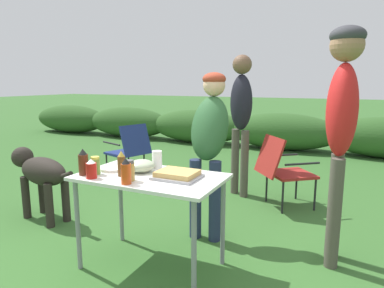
{
  "coord_description": "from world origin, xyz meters",
  "views": [
    {
      "loc": [
        1.35,
        -2.12,
        1.44
      ],
      "look_at": [
        0.07,
        0.59,
        0.89
      ],
      "focal_mm": 32.0,
      "sensor_mm": 36.0,
      "label": 1
    }
  ],
  "objects_px": {
    "paper_cup_stack": "(157,160)",
    "mixing_bowl": "(141,166)",
    "spice_jar": "(129,171)",
    "hot_sauce_bottle": "(126,172)",
    "folding_table": "(150,185)",
    "ketchup_bottle": "(91,169)",
    "plate_stack": "(113,168)",
    "beer_bottle": "(122,164)",
    "dog": "(40,173)",
    "camp_chair_near_hedge": "(283,168)",
    "bbq_sauce_bottle": "(83,162)",
    "standing_person_in_gray_fleece": "(342,114)",
    "food_tray": "(177,175)",
    "standing_person_in_navy_coat": "(209,136)",
    "camp_chair_green_behind_table": "(129,149)",
    "standing_person_in_red_jacket": "(241,110)",
    "relish_jar": "(95,166)"
  },
  "relations": [
    {
      "from": "food_tray",
      "to": "dog",
      "type": "bearing_deg",
      "value": 170.08
    },
    {
      "from": "paper_cup_stack",
      "to": "mixing_bowl",
      "type": "bearing_deg",
      "value": -113.31
    },
    {
      "from": "ketchup_bottle",
      "to": "dog",
      "type": "relative_size",
      "value": 0.14
    },
    {
      "from": "camp_chair_near_hedge",
      "to": "ketchup_bottle",
      "type": "bearing_deg",
      "value": -65.55
    },
    {
      "from": "plate_stack",
      "to": "standing_person_in_gray_fleece",
      "type": "relative_size",
      "value": 0.12
    },
    {
      "from": "folding_table",
      "to": "ketchup_bottle",
      "type": "distance_m",
      "value": 0.45
    },
    {
      "from": "bbq_sauce_bottle",
      "to": "hot_sauce_bottle",
      "type": "xyz_separation_m",
      "value": [
        0.43,
        -0.06,
        -0.01
      ]
    },
    {
      "from": "standing_person_in_gray_fleece",
      "to": "camp_chair_green_behind_table",
      "type": "bearing_deg",
      "value": -117.85
    },
    {
      "from": "folding_table",
      "to": "hot_sauce_bottle",
      "type": "bearing_deg",
      "value": -97.65
    },
    {
      "from": "mixing_bowl",
      "to": "bbq_sauce_bottle",
      "type": "distance_m",
      "value": 0.44
    },
    {
      "from": "dog",
      "to": "camp_chair_near_hedge",
      "type": "height_order",
      "value": "camp_chair_near_hedge"
    },
    {
      "from": "folding_table",
      "to": "food_tray",
      "type": "relative_size",
      "value": 3.41
    },
    {
      "from": "dog",
      "to": "spice_jar",
      "type": "bearing_deg",
      "value": -98.89
    },
    {
      "from": "mixing_bowl",
      "to": "standing_person_in_gray_fleece",
      "type": "bearing_deg",
      "value": 23.82
    },
    {
      "from": "standing_person_in_red_jacket",
      "to": "beer_bottle",
      "type": "bearing_deg",
      "value": -67.75
    },
    {
      "from": "hot_sauce_bottle",
      "to": "standing_person_in_red_jacket",
      "type": "bearing_deg",
      "value": 86.79
    },
    {
      "from": "food_tray",
      "to": "plate_stack",
      "type": "height_order",
      "value": "food_tray"
    },
    {
      "from": "hot_sauce_bottle",
      "to": "standing_person_in_navy_coat",
      "type": "bearing_deg",
      "value": 77.68
    },
    {
      "from": "plate_stack",
      "to": "beer_bottle",
      "type": "relative_size",
      "value": 1.14
    },
    {
      "from": "paper_cup_stack",
      "to": "spice_jar",
      "type": "xyz_separation_m",
      "value": [
        -0.0,
        -0.38,
        -0.0
      ]
    },
    {
      "from": "standing_person_in_gray_fleece",
      "to": "camp_chair_green_behind_table",
      "type": "xyz_separation_m",
      "value": [
        -2.87,
        1.28,
        -0.73
      ]
    },
    {
      "from": "plate_stack",
      "to": "hot_sauce_bottle",
      "type": "distance_m",
      "value": 0.44
    },
    {
      "from": "standing_person_in_red_jacket",
      "to": "hot_sauce_bottle",
      "type": "bearing_deg",
      "value": -63.35
    },
    {
      "from": "paper_cup_stack",
      "to": "beer_bottle",
      "type": "bearing_deg",
      "value": -112.61
    },
    {
      "from": "ketchup_bottle",
      "to": "camp_chair_green_behind_table",
      "type": "distance_m",
      "value": 2.56
    },
    {
      "from": "plate_stack",
      "to": "dog",
      "type": "xyz_separation_m",
      "value": [
        -1.21,
        0.32,
        -0.25
      ]
    },
    {
      "from": "beer_bottle",
      "to": "dog",
      "type": "height_order",
      "value": "beer_bottle"
    },
    {
      "from": "standing_person_in_red_jacket",
      "to": "camp_chair_green_behind_table",
      "type": "relative_size",
      "value": 2.12
    },
    {
      "from": "ketchup_bottle",
      "to": "camp_chair_near_hedge",
      "type": "relative_size",
      "value": 0.17
    },
    {
      "from": "paper_cup_stack",
      "to": "camp_chair_near_hedge",
      "type": "bearing_deg",
      "value": 65.08
    },
    {
      "from": "plate_stack",
      "to": "ketchup_bottle",
      "type": "distance_m",
      "value": 0.27
    },
    {
      "from": "standing_person_in_navy_coat",
      "to": "camp_chair_near_hedge",
      "type": "relative_size",
      "value": 1.83
    },
    {
      "from": "hot_sauce_bottle",
      "to": "folding_table",
      "type": "bearing_deg",
      "value": 82.35
    },
    {
      "from": "food_tray",
      "to": "standing_person_in_red_jacket",
      "type": "distance_m",
      "value": 1.98
    },
    {
      "from": "mixing_bowl",
      "to": "hot_sauce_bottle",
      "type": "relative_size",
      "value": 1.15
    },
    {
      "from": "hot_sauce_bottle",
      "to": "standing_person_in_red_jacket",
      "type": "distance_m",
      "value": 2.25
    },
    {
      "from": "relish_jar",
      "to": "camp_chair_near_hedge",
      "type": "distance_m",
      "value": 2.21
    },
    {
      "from": "ketchup_bottle",
      "to": "bbq_sauce_bottle",
      "type": "distance_m",
      "value": 0.13
    },
    {
      "from": "food_tray",
      "to": "beer_bottle",
      "type": "bearing_deg",
      "value": -163.17
    },
    {
      "from": "mixing_bowl",
      "to": "dog",
      "type": "relative_size",
      "value": 0.2
    },
    {
      "from": "plate_stack",
      "to": "dog",
      "type": "height_order",
      "value": "plate_stack"
    },
    {
      "from": "food_tray",
      "to": "standing_person_in_gray_fleece",
      "type": "xyz_separation_m",
      "value": [
        1.05,
        0.66,
        0.43
      ]
    },
    {
      "from": "ketchup_bottle",
      "to": "food_tray",
      "type": "bearing_deg",
      "value": 25.02
    },
    {
      "from": "food_tray",
      "to": "standing_person_in_red_jacket",
      "type": "relative_size",
      "value": 0.18
    },
    {
      "from": "beer_bottle",
      "to": "bbq_sauce_bottle",
      "type": "bearing_deg",
      "value": -160.8
    },
    {
      "from": "spice_jar",
      "to": "hot_sauce_bottle",
      "type": "relative_size",
      "value": 0.82
    },
    {
      "from": "standing_person_in_navy_coat",
      "to": "paper_cup_stack",
      "type": "bearing_deg",
      "value": -117.68
    },
    {
      "from": "camp_chair_green_behind_table",
      "to": "mixing_bowl",
      "type": "bearing_deg",
      "value": -123.06
    },
    {
      "from": "spice_jar",
      "to": "hot_sauce_bottle",
      "type": "distance_m",
      "value": 0.08
    },
    {
      "from": "standing_person_in_red_jacket",
      "to": "plate_stack",
      "type": "bearing_deg",
      "value": -73.27
    }
  ]
}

